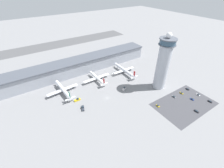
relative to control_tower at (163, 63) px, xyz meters
name	(u,v)px	position (x,y,z in m)	size (l,w,h in m)	color
ground_plane	(107,98)	(-63.55, 15.78, -31.79)	(1000.00, 1000.00, 0.00)	gray
terminal_building	(81,65)	(-63.55, 85.78, -21.98)	(203.78, 25.00, 19.42)	#9399A3
runway_strip	(56,44)	(-63.55, 212.25, -31.79)	(305.67, 44.00, 0.01)	#515154
control_tower	(163,63)	(0.00, 0.00, 0.00)	(17.89, 17.89, 65.58)	#ADB2BC
parking_lot_surface	(184,104)	(-0.37, -36.82, -31.79)	(64.00, 40.00, 0.01)	#424247
airplane_gate_alpha	(63,90)	(-100.90, 50.67, -27.15)	(36.40, 41.26, 13.14)	silver
airplane_gate_bravo	(97,78)	(-56.42, 52.05, -27.44)	(36.54, 35.87, 11.79)	white
airplane_gate_charlie	(124,70)	(-15.26, 48.52, -27.37)	(33.09, 43.76, 12.80)	silver
service_truck_catering	(83,108)	(-92.91, 14.78, -30.93)	(4.80, 7.99, 2.48)	black
service_truck_fuel	(114,74)	(-29.09, 52.75, -30.67)	(8.83, 4.27, 3.20)	black
service_truck_baggage	(77,100)	(-92.74, 29.62, -30.83)	(6.93, 2.32, 2.76)	black
service_truck_water	(124,89)	(-38.22, 17.99, -30.73)	(6.44, 4.59, 3.05)	black
car_silver_sedan	(181,93)	(12.43, -24.09, -31.23)	(1.71, 4.26, 1.45)	black
car_white_wagon	(187,89)	(24.93, -23.26, -31.19)	(1.92, 4.18, 1.54)	black
car_green_van	(174,97)	(-0.24, -23.64, -31.22)	(1.88, 4.57, 1.46)	black
car_red_hatchback	(210,101)	(25.66, -49.80, -31.25)	(1.79, 4.64, 1.40)	black
car_grey_coupe	(192,99)	(13.00, -37.14, -31.20)	(1.81, 4.08, 1.51)	black
car_maroon_suv	(158,106)	(-26.40, -24.02, -31.25)	(1.87, 4.08, 1.39)	black
car_blue_compact	(198,95)	(25.75, -36.42, -31.21)	(1.97, 4.10, 1.49)	black
car_navy_sedan	(196,111)	(0.01, -50.44, -31.24)	(1.98, 4.85, 1.42)	black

